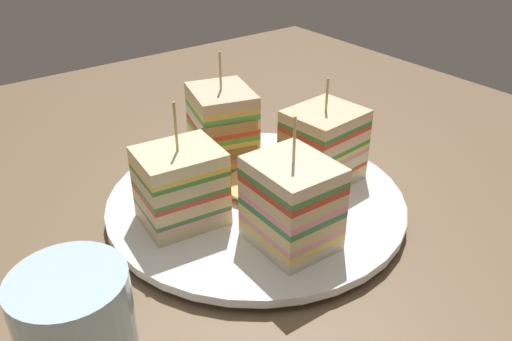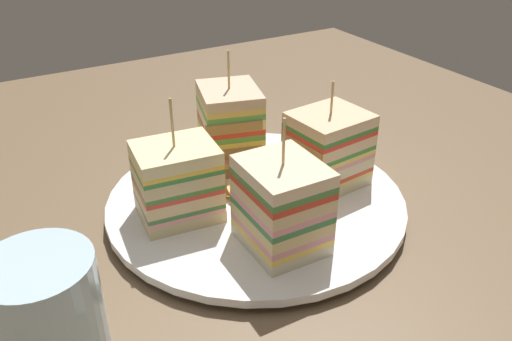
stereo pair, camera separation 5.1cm
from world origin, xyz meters
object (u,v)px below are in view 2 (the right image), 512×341
object	(u,v)px
chip_pile	(250,183)
sandwich_wedge_0	(328,149)
drinking_glass	(51,327)
sandwich_wedge_1	(230,127)
sandwich_wedge_3	(281,205)
plate	(256,201)
sandwich_wedge_2	(178,182)

from	to	relation	value
chip_pile	sandwich_wedge_0	bearing A→B (deg)	73.78
drinking_glass	sandwich_wedge_1	bearing A→B (deg)	128.52
chip_pile	drinking_glass	bearing A→B (deg)	-61.74
sandwich_wedge_0	sandwich_wedge_3	world-z (taller)	sandwich_wedge_3
sandwich_wedge_0	chip_pile	distance (cm)	8.55
sandwich_wedge_1	sandwich_wedge_3	size ratio (longest dim) A/B	1.06
plate	sandwich_wedge_3	size ratio (longest dim) A/B	2.47
chip_pile	drinking_glass	xyz separation A→B (cm)	(11.54, -21.47, 1.57)
chip_pile	sandwich_wedge_2	bearing A→B (deg)	-88.42
sandwich_wedge_2	chip_pile	bearing A→B (deg)	8.04
sandwich_wedge_2	plate	bearing A→B (deg)	-0.18
plate	sandwich_wedge_0	distance (cm)	8.96
plate	sandwich_wedge_0	xyz separation A→B (cm)	(1.14, 7.72, 4.39)
plate	drinking_glass	bearing A→B (deg)	-64.13
plate	sandwich_wedge_3	world-z (taller)	sandwich_wedge_3
chip_pile	plate	bearing A→B (deg)	1.96
sandwich_wedge_2	sandwich_wedge_3	bearing A→B (deg)	-49.06
sandwich_wedge_1	drinking_glass	bearing A→B (deg)	-35.72
plate	sandwich_wedge_1	world-z (taller)	sandwich_wedge_1
sandwich_wedge_0	plate	bearing A→B (deg)	-13.99
plate	sandwich_wedge_3	xyz separation A→B (cm)	(7.56, -1.93, 4.48)
sandwich_wedge_0	sandwich_wedge_1	distance (cm)	10.96
plate	chip_pile	world-z (taller)	chip_pile
chip_pile	sandwich_wedge_3	bearing A→B (deg)	-12.29
sandwich_wedge_1	drinking_glass	world-z (taller)	sandwich_wedge_1
sandwich_wedge_3	drinking_glass	world-z (taller)	sandwich_wedge_3
sandwich_wedge_0	drinking_glass	size ratio (longest dim) A/B	1.18
sandwich_wedge_3	plate	bearing A→B (deg)	-13.22
plate	sandwich_wedge_1	distance (cm)	9.20
sandwich_wedge_3	chip_pile	xyz separation A→B (cm)	(-8.68, 1.89, -2.88)
plate	sandwich_wedge_1	xyz separation A→B (cm)	(-7.71, 1.27, 4.87)
plate	drinking_glass	xyz separation A→B (cm)	(10.43, -21.51, 3.17)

